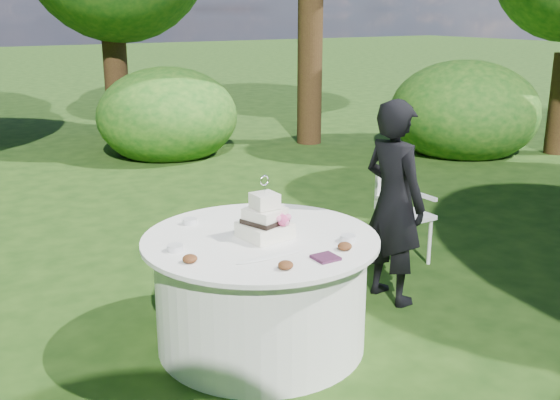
% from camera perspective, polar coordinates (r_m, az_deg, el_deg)
% --- Properties ---
extents(ground, '(80.00, 80.00, 0.00)m').
position_cam_1_polar(ground, '(4.61, -1.63, -12.30)').
color(ground, '#17320D').
rests_on(ground, ground).
extents(napkins, '(0.14, 0.14, 0.02)m').
position_cam_1_polar(napkins, '(3.93, 3.99, -5.03)').
color(napkins, '#401B35').
rests_on(napkins, table).
extents(feather_plume, '(0.48, 0.07, 0.01)m').
position_cam_1_polar(feather_plume, '(3.95, -0.76, -4.94)').
color(feather_plume, white).
rests_on(feather_plume, table).
extents(guest, '(0.42, 0.60, 1.58)m').
position_cam_1_polar(guest, '(5.06, 9.88, -0.20)').
color(guest, black).
rests_on(guest, ground).
extents(table, '(1.56, 1.56, 0.77)m').
position_cam_1_polar(table, '(4.44, -1.67, -7.89)').
color(table, white).
rests_on(table, ground).
extents(cake, '(0.32, 0.32, 0.42)m').
position_cam_1_polar(cake, '(4.25, -1.29, -1.82)').
color(cake, white).
rests_on(cake, table).
extents(chair, '(0.41, 0.40, 0.88)m').
position_cam_1_polar(chair, '(5.95, 10.42, -0.47)').
color(chair, white).
rests_on(chair, ground).
extents(votives, '(1.12, 0.95, 0.04)m').
position_cam_1_polar(votives, '(4.27, -3.74, -3.09)').
color(votives, silver).
rests_on(votives, table).
extents(petal_cups, '(1.05, 1.08, 0.05)m').
position_cam_1_polar(petal_cups, '(4.13, -0.44, -3.70)').
color(petal_cups, '#562D16').
rests_on(petal_cups, table).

